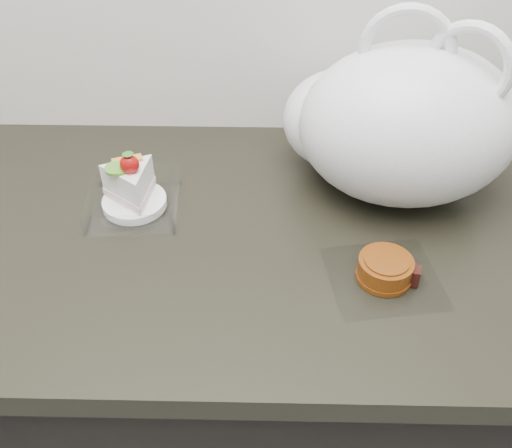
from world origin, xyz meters
TOP-DOWN VIEW (x-y plane):
  - counter at (0.00, 1.69)m, footprint 2.04×0.64m
  - cake_tray at (-0.08, 1.74)m, footprint 0.15×0.15m
  - mooncake_wrap at (0.31, 1.58)m, footprint 0.18×0.17m
  - plastic_bag at (0.34, 1.80)m, footprint 0.44×0.38m

SIDE VIEW (x-z plane):
  - counter at x=0.00m, z-range 0.00..0.90m
  - mooncake_wrap at x=0.31m, z-range 0.90..0.93m
  - cake_tray at x=-0.08m, z-range 0.87..0.99m
  - plastic_bag at x=0.34m, z-range 0.87..1.19m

